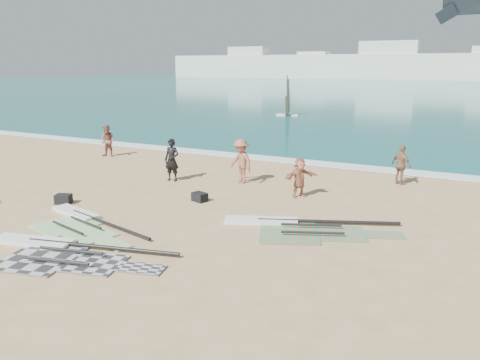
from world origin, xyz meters
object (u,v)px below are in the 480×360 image
at_px(gear_bag_far, 200,197).
at_px(person_wetsuit, 172,160).
at_px(beachgoer_mid, 241,161).
at_px(beachgoer_back, 401,165).
at_px(rig_green, 80,222).
at_px(beachgoer_left, 108,141).
at_px(gear_bag_near, 63,199).
at_px(rig_orange, 296,227).
at_px(beachgoer_right, 299,177).
at_px(rig_grey, 58,252).

xyz_separation_m(gear_bag_far, person_wetsuit, (-2.68, 2.11, 0.74)).
height_order(beachgoer_mid, beachgoer_back, beachgoer_mid).
distance_m(rig_green, beachgoer_mid, 7.30).
height_order(person_wetsuit, beachgoer_left, person_wetsuit).
distance_m(gear_bag_near, beachgoer_left, 8.83).
relative_size(rig_orange, beachgoer_mid, 2.94).
height_order(rig_green, beachgoer_mid, beachgoer_mid).
bearing_deg(beachgoer_left, rig_green, -59.62).
bearing_deg(rig_orange, beachgoer_mid, 110.94).
xyz_separation_m(gear_bag_far, beachgoer_mid, (0.11, 3.10, 0.77)).
height_order(rig_green, gear_bag_near, gear_bag_near).
relative_size(beachgoer_back, beachgoer_right, 1.09).
xyz_separation_m(person_wetsuit, beachgoer_right, (5.71, 0.08, -0.15)).
relative_size(gear_bag_near, person_wetsuit, 0.30).
bearing_deg(rig_green, gear_bag_far, 75.66).
xyz_separation_m(rig_grey, rig_orange, (4.93, 4.68, -0.00)).
bearing_deg(beachgoer_back, person_wetsuit, 57.47).
bearing_deg(gear_bag_near, beachgoer_left, 122.23).
distance_m(rig_green, person_wetsuit, 6.04).
bearing_deg(beachgoer_back, beachgoer_right, 84.46).
bearing_deg(gear_bag_near, rig_grey, -44.51).
relative_size(gear_bag_far, beachgoer_back, 0.33).
distance_m(rig_grey, person_wetsuit, 8.22).
bearing_deg(beachgoer_mid, gear_bag_far, -68.03).
bearing_deg(gear_bag_near, rig_green, -31.82).
xyz_separation_m(rig_orange, beachgoer_right, (-1.14, 3.35, 0.71)).
relative_size(gear_bag_near, beachgoer_back, 0.32).
xyz_separation_m(gear_bag_far, beachgoer_right, (3.03, 2.19, 0.60)).
relative_size(rig_green, beachgoer_left, 2.82).
relative_size(person_wetsuit, beachgoer_right, 1.20).
bearing_deg(rig_orange, person_wetsuit, 131.84).
bearing_deg(beachgoer_mid, beachgoer_left, -167.73).
height_order(rig_grey, beachgoer_left, beachgoer_left).
relative_size(person_wetsuit, beachgoer_left, 1.06).
distance_m(gear_bag_near, beachgoer_right, 8.61).
relative_size(rig_green, beachgoer_mid, 2.60).
bearing_deg(person_wetsuit, beachgoer_right, -4.40).
bearing_deg(beachgoer_right, rig_orange, -124.87).
distance_m(beachgoer_left, beachgoer_back, 15.01).
bearing_deg(rig_green, rig_orange, 36.68).
relative_size(gear_bag_near, beachgoer_left, 0.31).
relative_size(gear_bag_far, beachgoer_mid, 0.29).
relative_size(rig_green, person_wetsuit, 2.67).
bearing_deg(gear_bag_near, gear_bag_far, 30.59).
bearing_deg(beachgoer_left, gear_bag_near, -65.40).
relative_size(rig_grey, gear_bag_near, 10.42).
distance_m(rig_green, beachgoer_back, 12.68).
xyz_separation_m(beachgoer_mid, beachgoer_back, (5.99, 2.79, -0.11)).
relative_size(rig_grey, rig_orange, 1.02).
height_order(rig_grey, beachgoer_mid, beachgoer_mid).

